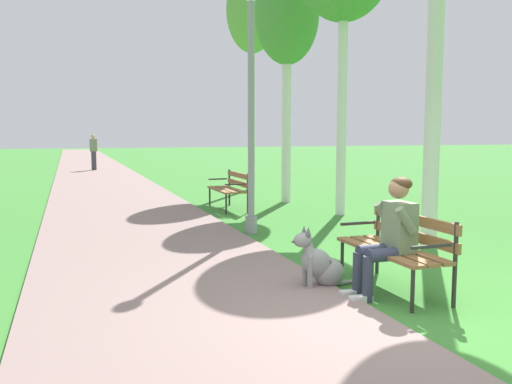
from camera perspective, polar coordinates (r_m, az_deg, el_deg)
ground_plane at (r=5.22m, az=14.98°, el=-12.91°), size 120.00×120.00×0.00m
paved_path at (r=28.13m, az=-17.11°, el=2.58°), size 3.22×60.00×0.04m
park_bench_near at (r=5.99m, az=14.91°, el=-5.35°), size 0.55×1.50×0.85m
park_bench_mid at (r=11.94m, az=-2.76°, el=0.57°), size 0.55×1.50×0.85m
person_seated_on_near_bench at (r=5.72m, az=14.11°, el=-4.16°), size 0.74×0.49×1.25m
dog_grey at (r=5.96m, az=6.96°, el=-7.74°), size 0.83×0.32×0.71m
lamp_post_near at (r=8.96m, az=-0.53°, el=9.10°), size 0.24×0.24×4.13m
birch_tree_fourth at (r=13.51m, az=3.33°, el=18.06°), size 1.55×1.50×5.75m
birch_tree_fifth at (r=16.83m, az=-0.40°, el=18.67°), size 1.56×1.62×6.62m
pedestrian_distant at (r=25.33m, az=-16.93°, el=4.07°), size 0.32×0.22×1.65m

